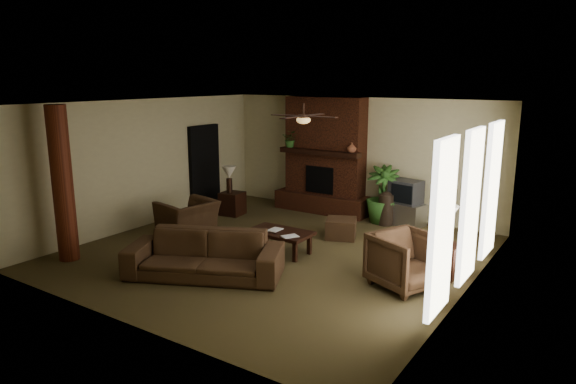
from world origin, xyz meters
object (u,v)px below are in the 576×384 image
Objects in this scene: armchair_right at (406,258)px; floor_vase at (386,206)px; ottoman at (341,228)px; side_table_left at (232,203)px; sofa at (204,248)px; lamp_right at (447,217)px; armchair_left at (187,212)px; tv_stand at (405,214)px; lamp_left at (229,174)px; side_table_right at (442,260)px; floor_plant at (382,207)px; coffee_table at (280,234)px; log_column at (63,184)px.

floor_vase is at bearing 51.73° from armchair_right.
ottoman is 3.06m from side_table_left.
lamp_right is at bearing 9.49° from sofa.
sofa is 2.50m from armchair_left.
lamp_left reaches higher than tv_stand.
lamp_right reaches higher than armchair_right.
sofa is 2.63× the size of armchair_right.
lamp_right is at bearing 107.10° from armchair_left.
tv_stand is 4.20m from lamp_left.
side_table_left is 5.55m from side_table_right.
side_table_right is (2.14, -2.45, -0.09)m from floor_plant.
armchair_right is 5.46m from side_table_left.
sofa is at bearing -103.24° from coffee_table.
side_table_left is (-3.80, -1.48, 0.03)m from tv_stand.
side_table_left is (-2.54, 1.67, -0.10)m from coffee_table.
coffee_table is (0.39, 1.65, -0.13)m from sofa.
log_column is 4.67× the size of ottoman.
coffee_table is 1.56× the size of floor_vase.
log_column is at bearing -7.17° from armchair_left.
side_table_right reaches higher than coffee_table.
tv_stand is at bearing 122.31° from side_table_right.
tv_stand is at bearing 65.84° from ottoman.
floor_plant is 2.02× the size of lamp_right.
floor_vase reaches higher than side_table_right.
side_table_right is (0.32, 0.81, -0.21)m from armchair_right.
floor_plant is (-1.82, 3.26, -0.12)m from armchair_right.
side_table_left is 0.85× the size of lamp_right.
lamp_right reaches higher than armchair_left.
armchair_right is at bearing -40.15° from ottoman.
lamp_left is (-3.33, -1.40, 0.63)m from floor_plant.
ottoman is 3.19m from lamp_left.
side_table_left is at bearing 146.67° from coffee_table.
tv_stand reaches higher than coffee_table.
side_table_left is at bearing -160.48° from floor_vase.
armchair_right is 1.50× the size of lamp_right.
tv_stand is at bearing 21.82° from lamp_left.
ottoman is 1.09× the size of side_table_right.
log_column reaches higher than floor_plant.
lamp_right is at bearing 65.26° from side_table_right.
log_column is 5.40m from ottoman.
floor_plant is at bearing 144.66° from armchair_left.
floor_plant is 3.56m from side_table_left.
sofa is 5.08m from tv_stand.
floor_plant is at bearing 22.79° from lamp_left.
armchair_left is at bearing -172.57° from lamp_right.
tv_stand is 3.12m from lamp_right.
lamp_left is at bearing -161.94° from armchair_left.
armchair_left is 1.69× the size of lamp_left.
armchair_left is (0.71, 2.34, -0.92)m from log_column.
ottoman is (0.91, 3.13, -0.30)m from sofa.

